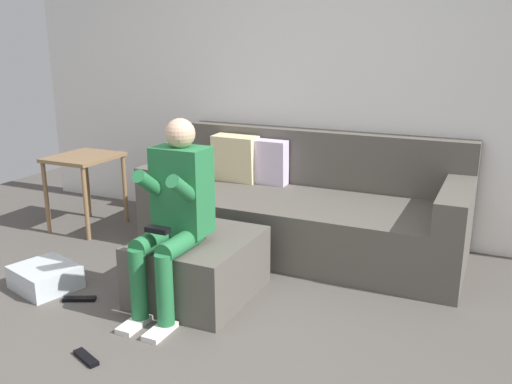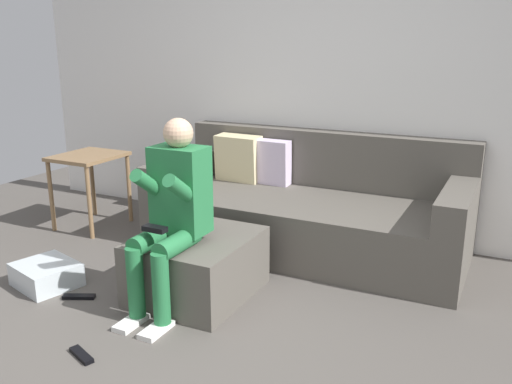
{
  "view_description": "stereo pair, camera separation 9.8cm",
  "coord_description": "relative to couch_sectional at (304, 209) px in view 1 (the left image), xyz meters",
  "views": [
    {
      "loc": [
        1.42,
        -1.89,
        1.55
      ],
      "look_at": [
        -0.07,
        1.29,
        0.57
      ],
      "focal_mm": 37.84,
      "sensor_mm": 36.0,
      "label": 1
    },
    {
      "loc": [
        1.5,
        -1.85,
        1.55
      ],
      "look_at": [
        -0.07,
        1.29,
        0.57
      ],
      "focal_mm": 37.84,
      "sensor_mm": 36.0,
      "label": 2
    }
  ],
  "objects": [
    {
      "name": "side_table",
      "position": [
        -1.84,
        -0.36,
        0.22
      ],
      "size": [
        0.48,
        0.55,
        0.63
      ],
      "color": "olive",
      "rests_on": "ground_plane"
    },
    {
      "name": "remote_near_ottoman",
      "position": [
        -0.45,
        -1.94,
        -0.29
      ],
      "size": [
        0.19,
        0.11,
        0.02
      ],
      "primitive_type": "cube",
      "rotation": [
        0.0,
        0.0,
        -0.37
      ],
      "color": "black",
      "rests_on": "ground_plane"
    },
    {
      "name": "wall_back",
      "position": [
        -0.08,
        0.48,
        1.0
      ],
      "size": [
        5.65,
        0.1,
        2.61
      ],
      "primitive_type": "cube",
      "color": "white",
      "rests_on": "ground_plane"
    },
    {
      "name": "ground_plane",
      "position": [
        -0.08,
        -1.86,
        -0.3
      ],
      "size": [
        7.35,
        7.35,
        0.0
      ],
      "primitive_type": "plane",
      "color": "#544F49"
    },
    {
      "name": "person_seated",
      "position": [
        -0.35,
        -1.25,
        0.32
      ],
      "size": [
        0.32,
        0.63,
        1.13
      ],
      "color": "#26723F",
      "rests_on": "ground_plane"
    },
    {
      "name": "couch_sectional",
      "position": [
        0.0,
        0.0,
        0.0
      ],
      "size": [
        2.36,
        1.0,
        0.86
      ],
      "color": "#59544C",
      "rests_on": "ground_plane"
    },
    {
      "name": "ottoman",
      "position": [
        -0.31,
        -1.07,
        -0.11
      ],
      "size": [
        0.66,
        0.75,
        0.39
      ],
      "primitive_type": "cube",
      "color": "#59544C",
      "rests_on": "ground_plane"
    },
    {
      "name": "storage_bin",
      "position": [
        -1.27,
        -1.41,
        -0.23
      ],
      "size": [
        0.46,
        0.43,
        0.15
      ],
      "primitive_type": "cube",
      "rotation": [
        0.0,
        0.0,
        -0.27
      ],
      "color": "silver",
      "rests_on": "ground_plane"
    },
    {
      "name": "remote_by_storage_bin",
      "position": [
        -0.94,
        -1.46,
        -0.29
      ],
      "size": [
        0.2,
        0.13,
        0.02
      ],
      "primitive_type": "cube",
      "rotation": [
        0.0,
        0.0,
        0.45
      ],
      "color": "black",
      "rests_on": "ground_plane"
    }
  ]
}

